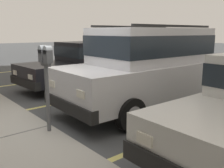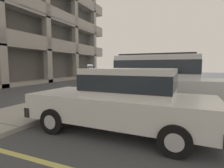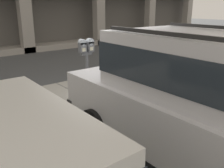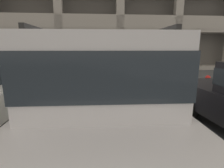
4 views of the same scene
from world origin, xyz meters
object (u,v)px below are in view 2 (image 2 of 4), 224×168
at_px(red_sedan, 123,98).
at_px(fire_hydrant, 117,83).
at_px(silver_suv, 156,79).
at_px(parking_meter_near, 90,74).
at_px(dark_hatchback, 169,80).

bearing_deg(red_sedan, fire_hydrant, 22.94).
relative_size(silver_suv, red_sedan, 1.07).
distance_m(parking_meter_near, fire_hydrant, 4.21).
relative_size(silver_suv, dark_hatchback, 1.06).
xyz_separation_m(red_sedan, dark_hatchback, (6.06, -0.57, 0.00)).
distance_m(dark_hatchback, parking_meter_near, 4.51).
xyz_separation_m(dark_hatchback, fire_hydrant, (0.82, 3.34, -0.36)).
bearing_deg(silver_suv, fire_hydrant, 39.34).
height_order(silver_suv, dark_hatchback, silver_suv).
relative_size(parking_meter_near, fire_hydrant, 2.20).
bearing_deg(dark_hatchback, silver_suv, 173.25).
height_order(dark_hatchback, fire_hydrant, dark_hatchback).
relative_size(red_sedan, dark_hatchback, 0.99).
xyz_separation_m(silver_suv, fire_hydrant, (4.00, 3.13, -0.62)).
relative_size(dark_hatchback, parking_meter_near, 2.97).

